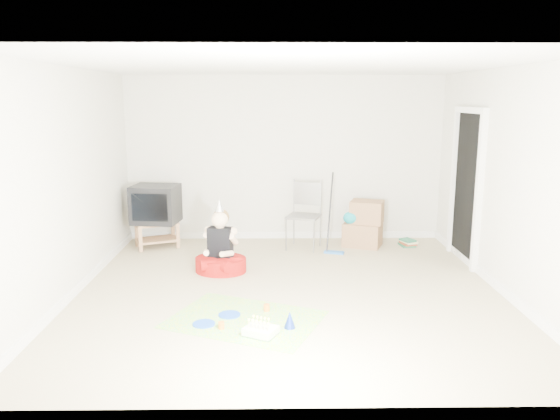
{
  "coord_description": "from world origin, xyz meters",
  "views": [
    {
      "loc": [
        -0.19,
        -6.15,
        2.25
      ],
      "look_at": [
        -0.1,
        0.4,
        0.9
      ],
      "focal_mm": 35.0,
      "sensor_mm": 36.0,
      "label": 1
    }
  ],
  "objects_px": {
    "tv_stand": "(157,232)",
    "crt_tv": "(156,204)",
    "cardboard_boxes": "(364,225)",
    "folding_chair": "(304,216)",
    "birthday_cake": "(261,331)",
    "seated_woman": "(221,256)"
  },
  "relations": [
    {
      "from": "crt_tv",
      "to": "folding_chair",
      "type": "relative_size",
      "value": 0.65
    },
    {
      "from": "birthday_cake",
      "to": "cardboard_boxes",
      "type": "bearing_deg",
      "value": 64.8
    },
    {
      "from": "crt_tv",
      "to": "folding_chair",
      "type": "height_order",
      "value": "folding_chair"
    },
    {
      "from": "folding_chair",
      "to": "birthday_cake",
      "type": "distance_m",
      "value": 3.18
    },
    {
      "from": "tv_stand",
      "to": "seated_woman",
      "type": "bearing_deg",
      "value": -48.18
    },
    {
      "from": "crt_tv",
      "to": "cardboard_boxes",
      "type": "distance_m",
      "value": 3.19
    },
    {
      "from": "crt_tv",
      "to": "cardboard_boxes",
      "type": "height_order",
      "value": "crt_tv"
    },
    {
      "from": "crt_tv",
      "to": "birthday_cake",
      "type": "relative_size",
      "value": 1.79
    },
    {
      "from": "folding_chair",
      "to": "seated_woman",
      "type": "xyz_separation_m",
      "value": [
        -1.15,
        -1.11,
        -0.29
      ]
    },
    {
      "from": "seated_woman",
      "to": "birthday_cake",
      "type": "distance_m",
      "value": 2.08
    },
    {
      "from": "tv_stand",
      "to": "crt_tv",
      "type": "bearing_deg",
      "value": -45.0
    },
    {
      "from": "cardboard_boxes",
      "to": "seated_woman",
      "type": "height_order",
      "value": "seated_woman"
    },
    {
      "from": "crt_tv",
      "to": "folding_chair",
      "type": "xyz_separation_m",
      "value": [
        2.24,
        -0.1,
        -0.17
      ]
    },
    {
      "from": "crt_tv",
      "to": "seated_woman",
      "type": "relative_size",
      "value": 0.68
    },
    {
      "from": "folding_chair",
      "to": "birthday_cake",
      "type": "xyz_separation_m",
      "value": [
        -0.59,
        -3.09,
        -0.46
      ]
    },
    {
      "from": "seated_woman",
      "to": "crt_tv",
      "type": "bearing_deg",
      "value": 131.82
    },
    {
      "from": "cardboard_boxes",
      "to": "seated_woman",
      "type": "relative_size",
      "value": 0.72
    },
    {
      "from": "cardboard_boxes",
      "to": "tv_stand",
      "type": "bearing_deg",
      "value": -179.5
    },
    {
      "from": "tv_stand",
      "to": "seated_woman",
      "type": "height_order",
      "value": "seated_woman"
    },
    {
      "from": "crt_tv",
      "to": "cardboard_boxes",
      "type": "bearing_deg",
      "value": 7.67
    },
    {
      "from": "crt_tv",
      "to": "folding_chair",
      "type": "distance_m",
      "value": 2.25
    },
    {
      "from": "cardboard_boxes",
      "to": "seated_woman",
      "type": "bearing_deg",
      "value": -149.34
    }
  ]
}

